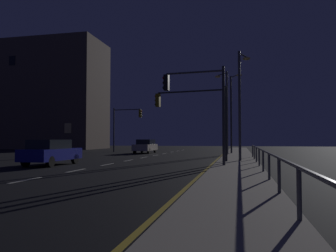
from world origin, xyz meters
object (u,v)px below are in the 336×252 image
at_px(street_lamp_across_street, 241,96).
at_px(street_lamp_corner, 232,107).
at_px(car, 51,152).
at_px(traffic_light_far_left, 192,108).
at_px(car_oncoming, 145,146).
at_px(street_lamp_far_end, 225,105).
at_px(traffic_light_far_right, 197,97).
at_px(traffic_light_near_left, 126,121).
at_px(building_distant, 38,96).

distance_m(street_lamp_across_street, street_lamp_corner, 11.31).
bearing_deg(car, traffic_light_far_left, 27.65).
xyz_separation_m(car, car_oncoming, (0.80, 17.83, 0.00)).
relative_size(traffic_light_far_left, street_lamp_far_end, 0.64).
bearing_deg(traffic_light_far_left, street_lamp_far_end, 79.28).
distance_m(traffic_light_far_right, traffic_light_near_left, 22.55).
bearing_deg(car, traffic_light_far_right, 4.94).
distance_m(traffic_light_far_left, street_lamp_far_end, 10.18).
relative_size(car_oncoming, building_distant, 0.20).
height_order(traffic_light_near_left, street_lamp_across_street, street_lamp_across_street).
xyz_separation_m(car_oncoming, traffic_light_near_left, (-3.25, 2.40, 3.06)).
bearing_deg(traffic_light_far_right, car, -175.06).
bearing_deg(street_lamp_across_street, street_lamp_far_end, 98.87).
height_order(car_oncoming, traffic_light_far_left, traffic_light_far_left).
distance_m(traffic_light_near_left, street_lamp_corner, 13.73).
relative_size(street_lamp_across_street, street_lamp_corner, 0.93).
height_order(car_oncoming, building_distant, building_distant).
bearing_deg(car, traffic_light_near_left, 96.91).
bearing_deg(building_distant, car_oncoming, -30.53).
relative_size(traffic_light_near_left, street_lamp_across_street, 0.73).
bearing_deg(street_lamp_across_street, street_lamp_corner, 94.05).
distance_m(street_lamp_corner, street_lamp_far_end, 2.21).
relative_size(car_oncoming, traffic_light_far_left, 0.85).
relative_size(traffic_light_far_right, street_lamp_across_street, 0.75).
xyz_separation_m(car_oncoming, building_distant, (-23.18, 13.67, 8.18)).
relative_size(car_oncoming, street_lamp_far_end, 0.54).
bearing_deg(traffic_light_far_left, car, -152.35).
bearing_deg(traffic_light_near_left, car, -83.09).
bearing_deg(traffic_light_far_right, street_lamp_across_street, 59.28).
bearing_deg(car, car_oncoming, 87.44).
height_order(street_lamp_across_street, street_lamp_far_end, street_lamp_far_end).
relative_size(traffic_light_near_left, traffic_light_far_left, 1.07).
relative_size(street_lamp_far_end, building_distant, 0.36).
xyz_separation_m(traffic_light_far_right, traffic_light_far_left, (-0.78, 3.50, -0.33)).
relative_size(traffic_light_far_left, street_lamp_corner, 0.64).
height_order(traffic_light_far_right, building_distant, building_distant).
distance_m(street_lamp_across_street, street_lamp_far_end, 9.28).
bearing_deg(car_oncoming, building_distant, 149.47).
bearing_deg(building_distant, car, -54.60).
distance_m(traffic_light_far_right, street_lamp_across_street, 4.99).
bearing_deg(traffic_light_far_right, street_lamp_corner, 83.63).
bearing_deg(car, street_lamp_corner, 56.85).
bearing_deg(street_lamp_far_end, street_lamp_corner, 73.40).
height_order(traffic_light_far_left, street_lamp_corner, street_lamp_corner).
height_order(car, traffic_light_far_right, traffic_light_far_right).
bearing_deg(street_lamp_across_street, traffic_light_far_left, -166.93).
bearing_deg(car, building_distant, 125.40).
distance_m(car_oncoming, traffic_light_near_left, 5.07).
relative_size(car, street_lamp_corner, 0.54).
bearing_deg(building_distant, street_lamp_far_end, -28.10).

